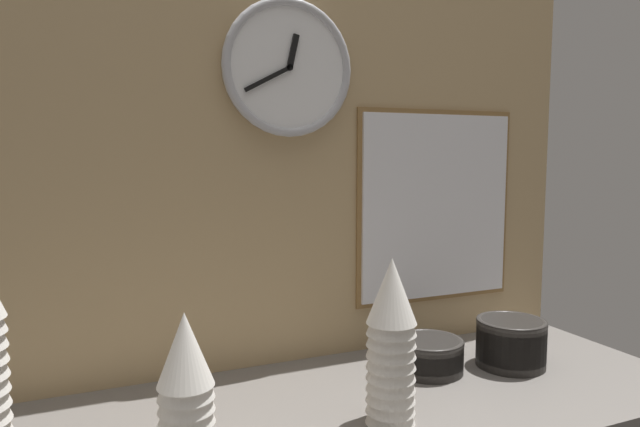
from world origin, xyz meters
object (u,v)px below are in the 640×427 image
object	(u,v)px
wall_clock	(288,68)
bowl_stack_far_right	(511,341)
menu_board	(437,206)
bowl_stack_right	(428,354)
cup_stack_center_right	(391,341)
cup_stack_center_left	(186,387)

from	to	relation	value
wall_clock	bowl_stack_far_right	bearing A→B (deg)	-24.85
bowl_stack_far_right	menu_board	xyz separation A→B (cm)	(-5.58, 22.30, 29.48)
bowl_stack_right	menu_board	distance (cm)	38.38
cup_stack_center_right	wall_clock	bearing A→B (deg)	100.73
bowl_stack_right	bowl_stack_far_right	bearing A→B (deg)	-13.62
bowl_stack_far_right	wall_clock	distance (cm)	80.06
cup_stack_center_right	bowl_stack_right	bearing A→B (deg)	41.32
bowl_stack_right	wall_clock	size ratio (longest dim) A/B	0.52
cup_stack_center_right	bowl_stack_right	xyz separation A→B (cm)	(20.31, 17.85, -11.19)
bowl_stack_far_right	bowl_stack_right	xyz separation A→B (cm)	(-19.36, 4.69, -1.72)
cup_stack_center_right	bowl_stack_far_right	xyz separation A→B (cm)	(39.67, 13.16, -9.47)
bowl_stack_far_right	bowl_stack_right	world-z (taller)	bowl_stack_far_right
bowl_stack_right	menu_board	size ratio (longest dim) A/B	0.32
bowl_stack_right	wall_clock	bearing A→B (deg)	148.10
bowl_stack_far_right	bowl_stack_right	distance (cm)	19.99
cup_stack_center_right	wall_clock	world-z (taller)	wall_clock
cup_stack_center_left	cup_stack_center_right	world-z (taller)	cup_stack_center_right
cup_stack_center_left	cup_stack_center_right	size ratio (longest dim) A/B	0.80
bowl_stack_far_right	wall_clock	world-z (taller)	wall_clock
bowl_stack_right	menu_board	xyz separation A→B (cm)	(13.78, 17.61, 31.20)
cup_stack_center_left	wall_clock	xyz separation A→B (cm)	(29.66, 32.71, 55.38)
cup_stack_center_left	menu_board	world-z (taller)	menu_board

